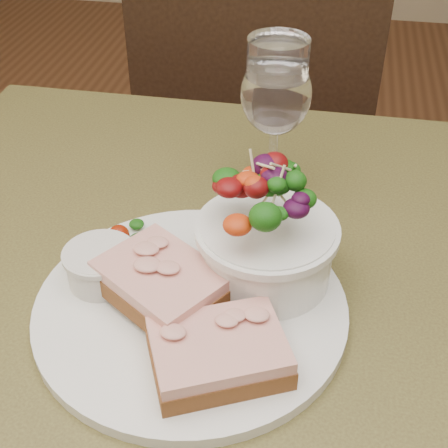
% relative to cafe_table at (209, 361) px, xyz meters
% --- Properties ---
extents(cafe_table, '(0.80, 0.80, 0.75)m').
position_rel_cafe_table_xyz_m(cafe_table, '(0.00, 0.00, 0.00)').
color(cafe_table, '#41361C').
rests_on(cafe_table, ground).
extents(chair_far, '(0.44, 0.44, 0.90)m').
position_rel_cafe_table_xyz_m(chair_far, '(-0.03, 0.71, -0.36)').
color(chair_far, black).
rests_on(chair_far, ground).
extents(dinner_plate, '(0.29, 0.29, 0.01)m').
position_rel_cafe_table_xyz_m(dinner_plate, '(-0.01, -0.03, 0.11)').
color(dinner_plate, white).
rests_on(dinner_plate, cafe_table).
extents(sandwich_front, '(0.13, 0.12, 0.03)m').
position_rel_cafe_table_xyz_m(sandwich_front, '(0.03, -0.09, 0.13)').
color(sandwich_front, '#512915').
rests_on(sandwich_front, dinner_plate).
extents(sandwich_back, '(0.14, 0.13, 0.03)m').
position_rel_cafe_table_xyz_m(sandwich_back, '(-0.04, -0.03, 0.14)').
color(sandwich_back, '#512915').
rests_on(sandwich_back, dinner_plate).
extents(ramekin, '(0.06, 0.06, 0.04)m').
position_rel_cafe_table_xyz_m(ramekin, '(-0.10, -0.01, 0.13)').
color(ramekin, silver).
rests_on(ramekin, dinner_plate).
extents(salad_bowl, '(0.12, 0.12, 0.13)m').
position_rel_cafe_table_xyz_m(salad_bowl, '(0.05, 0.02, 0.17)').
color(salad_bowl, white).
rests_on(salad_bowl, dinner_plate).
extents(garnish, '(0.05, 0.04, 0.02)m').
position_rel_cafe_table_xyz_m(garnish, '(-0.09, 0.05, 0.12)').
color(garnish, black).
rests_on(garnish, dinner_plate).
extents(wine_glass, '(0.08, 0.08, 0.18)m').
position_rel_cafe_table_xyz_m(wine_glass, '(0.04, 0.18, 0.22)').
color(wine_glass, white).
rests_on(wine_glass, cafe_table).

